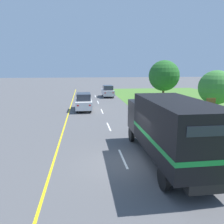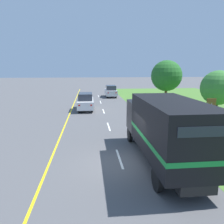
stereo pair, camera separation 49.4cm
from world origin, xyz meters
TOP-DOWN VIEW (x-y plane):
  - ground_plane at (0.00, 0.00)m, footprint 200.00×200.00m
  - grass_shoulder at (13.70, 12.23)m, footprint 20.00×55.32m
  - edge_line_yellow at (-3.70, 12.23)m, footprint 0.12×55.32m
  - centre_dash_near at (0.00, 0.58)m, footprint 0.12×2.60m
  - centre_dash_mid_a at (0.00, 7.18)m, footprint 0.12×2.60m
  - centre_dash_mid_b at (0.00, 13.78)m, footprint 0.12×2.60m
  - centre_dash_far at (0.00, 20.38)m, footprint 0.12×2.60m
  - centre_dash_farthest at (0.00, 26.98)m, footprint 0.12×2.60m
  - horse_trailer_truck at (2.14, -0.25)m, footprint 2.49×8.09m
  - lead_car_white at (-2.03, 14.71)m, footprint 1.80×4.55m
  - lead_car_silver_ahead at (2.03, 25.92)m, footprint 1.80×4.34m
  - highway_sign at (6.70, 4.66)m, footprint 2.29×0.09m
  - roadside_tree_near at (10.86, 9.48)m, footprint 3.35×3.35m
  - roadside_tree_mid at (8.12, 16.38)m, footprint 3.85×3.85m
  - roadside_tree_far at (10.62, 23.03)m, footprint 3.48×3.48m

SIDE VIEW (x-z plane):
  - ground_plane at x=0.00m, z-range 0.00..0.00m
  - edge_line_yellow at x=-3.70m, z-range 0.00..0.01m
  - centre_dash_near at x=0.00m, z-range 0.00..0.01m
  - centre_dash_mid_a at x=0.00m, z-range 0.00..0.01m
  - centre_dash_mid_b at x=0.00m, z-range 0.00..0.01m
  - centre_dash_far at x=0.00m, z-range 0.00..0.01m
  - centre_dash_farthest at x=0.00m, z-range 0.00..0.01m
  - grass_shoulder at x=13.70m, z-range 0.00..0.01m
  - lead_car_silver_ahead at x=2.03m, z-range 0.01..1.94m
  - lead_car_white at x=-2.03m, z-range 0.00..1.99m
  - highway_sign at x=6.70m, z-range 0.34..2.97m
  - horse_trailer_truck at x=2.14m, z-range 0.22..3.62m
  - roadside_tree_near at x=10.86m, z-range 0.63..5.26m
  - roadside_tree_far at x=10.62m, z-range 1.04..6.63m
  - roadside_tree_mid at x=8.12m, z-range 0.96..6.73m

